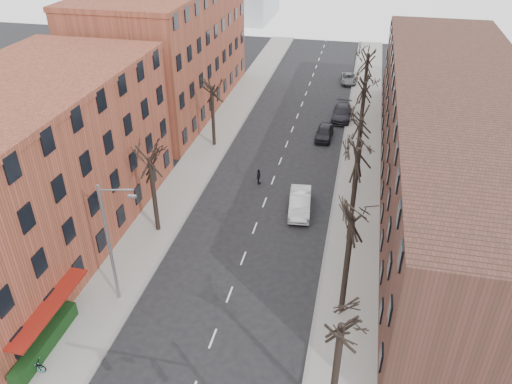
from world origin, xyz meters
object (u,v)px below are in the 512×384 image
Objects in this scene: silver_sedan at (300,203)px; parked_car_mid at (342,113)px; parked_car_near at (324,132)px; bicycle at (31,366)px.

parked_car_mid is (2.08, 20.96, -0.06)m from silver_sedan.
parked_car_near is 2.48× the size of bicycle.
parked_car_mid is at bearing 77.59° from parked_car_near.
parked_car_mid reaches higher than parked_car_near.
bicycle is at bearing -127.97° from silver_sedan.
silver_sedan is 23.62m from bicycle.
parked_car_mid is 43.49m from bicycle.
silver_sedan is 0.95× the size of parked_car_mid.
parked_car_near is at bearing 82.02° from silver_sedan.
silver_sedan is at bearing -90.38° from parked_car_near.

